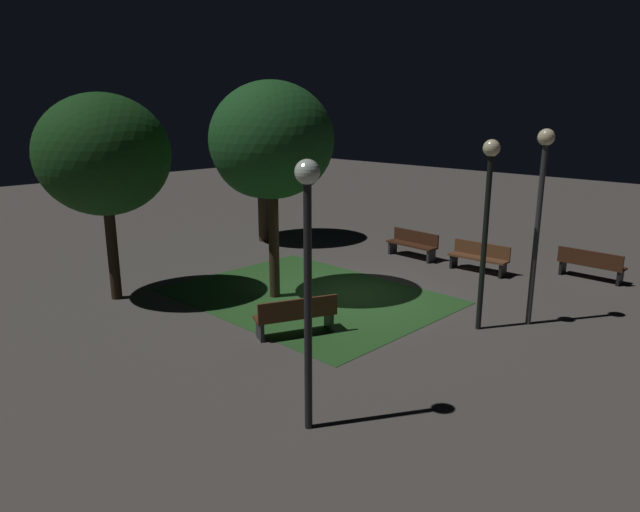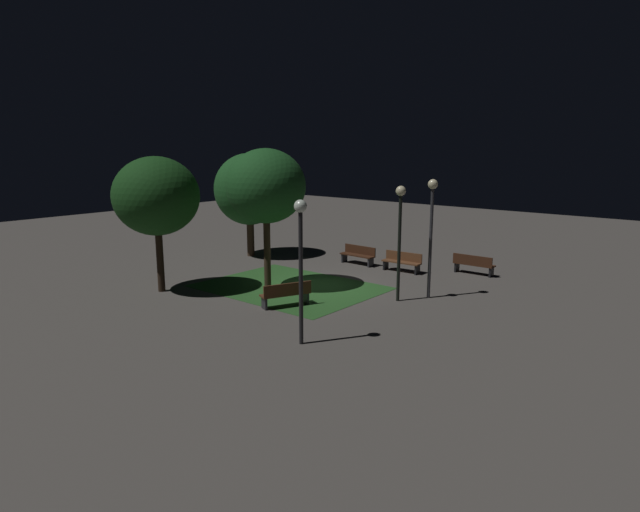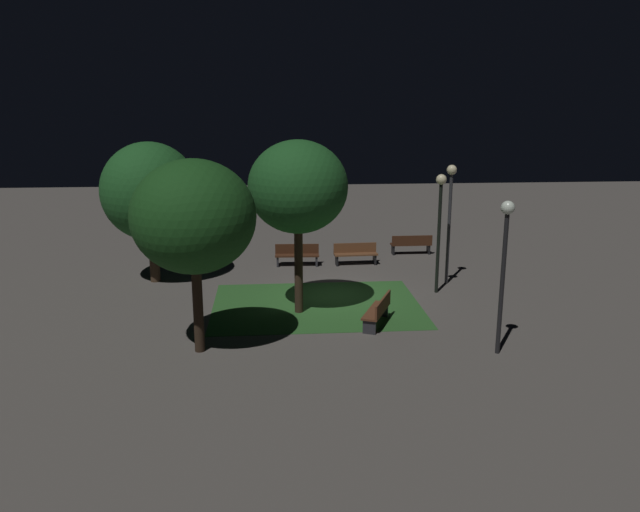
{
  "view_description": "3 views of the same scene",
  "coord_description": "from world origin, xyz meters",
  "px_view_note": "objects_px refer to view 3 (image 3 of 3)",
  "views": [
    {
      "loc": [
        -9.41,
        10.92,
        4.83
      ],
      "look_at": [
        0.91,
        0.47,
        0.98
      ],
      "focal_mm": 31.84,
      "sensor_mm": 36.0,
      "label": 1
    },
    {
      "loc": [
        -13.62,
        16.48,
        5.61
      ],
      "look_at": [
        0.56,
        -0.58,
        1.06
      ],
      "focal_mm": 30.51,
      "sensor_mm": 36.0,
      "label": 2
    },
    {
      "loc": [
        2.29,
        20.63,
        6.58
      ],
      "look_at": [
        0.56,
        -0.56,
        1.3
      ],
      "focal_mm": 34.87,
      "sensor_mm": 36.0,
      "label": 3
    }
  ],
  "objects_px": {
    "tree_tall_center": "(298,188)",
    "lamp_post_plaza_east": "(440,212)",
    "bench_lawn_edge": "(297,254)",
    "bench_corner": "(379,310)",
    "tree_lawn_side": "(150,192)",
    "lamp_post_plaza_west": "(450,204)",
    "bench_front_left": "(411,244)",
    "tree_back_right": "(194,217)",
    "bench_near_trees": "(355,253)",
    "lamp_post_near_wall": "(505,250)"
  },
  "relations": [
    {
      "from": "bench_front_left",
      "to": "bench_near_trees",
      "type": "bearing_deg",
      "value": 29.26
    },
    {
      "from": "bench_lawn_edge",
      "to": "tree_lawn_side",
      "type": "height_order",
      "value": "tree_lawn_side"
    },
    {
      "from": "bench_front_left",
      "to": "tree_back_right",
      "type": "bearing_deg",
      "value": 51.78
    },
    {
      "from": "lamp_post_plaza_east",
      "to": "lamp_post_near_wall",
      "type": "distance_m",
      "value": 5.54
    },
    {
      "from": "bench_front_left",
      "to": "tree_tall_center",
      "type": "height_order",
      "value": "tree_tall_center"
    },
    {
      "from": "tree_back_right",
      "to": "lamp_post_plaza_west",
      "type": "height_order",
      "value": "tree_back_right"
    },
    {
      "from": "bench_corner",
      "to": "bench_front_left",
      "type": "relative_size",
      "value": 1.02
    },
    {
      "from": "bench_front_left",
      "to": "tree_lawn_side",
      "type": "height_order",
      "value": "tree_lawn_side"
    },
    {
      "from": "lamp_post_plaza_west",
      "to": "bench_near_trees",
      "type": "bearing_deg",
      "value": -45.52
    },
    {
      "from": "tree_tall_center",
      "to": "bench_lawn_edge",
      "type": "bearing_deg",
      "value": -92.01
    },
    {
      "from": "tree_tall_center",
      "to": "lamp_post_plaza_east",
      "type": "relative_size",
      "value": 1.31
    },
    {
      "from": "bench_front_left",
      "to": "lamp_post_plaza_west",
      "type": "height_order",
      "value": "lamp_post_plaza_west"
    },
    {
      "from": "bench_near_trees",
      "to": "lamp_post_near_wall",
      "type": "relative_size",
      "value": 0.44
    },
    {
      "from": "tree_tall_center",
      "to": "lamp_post_plaza_west",
      "type": "bearing_deg",
      "value": -153.44
    },
    {
      "from": "bench_corner",
      "to": "tree_tall_center",
      "type": "distance_m",
      "value": 4.48
    },
    {
      "from": "lamp_post_plaza_west",
      "to": "bench_corner",
      "type": "bearing_deg",
      "value": 52.02
    },
    {
      "from": "bench_near_trees",
      "to": "tree_lawn_side",
      "type": "bearing_deg",
      "value": 13.46
    },
    {
      "from": "tree_back_right",
      "to": "lamp_post_plaza_west",
      "type": "xyz_separation_m",
      "value": [
        -8.48,
        -5.82,
        -0.69
      ]
    },
    {
      "from": "bench_lawn_edge",
      "to": "bench_front_left",
      "type": "bearing_deg",
      "value": -163.57
    },
    {
      "from": "lamp_post_plaza_east",
      "to": "bench_front_left",
      "type": "bearing_deg",
      "value": -93.73
    },
    {
      "from": "bench_front_left",
      "to": "tree_back_right",
      "type": "distance_m",
      "value": 13.61
    },
    {
      "from": "bench_lawn_edge",
      "to": "lamp_post_plaza_west",
      "type": "height_order",
      "value": "lamp_post_plaza_west"
    },
    {
      "from": "bench_near_trees",
      "to": "bench_lawn_edge",
      "type": "distance_m",
      "value": 2.43
    },
    {
      "from": "tree_lawn_side",
      "to": "tree_back_right",
      "type": "relative_size",
      "value": 1.0
    },
    {
      "from": "tree_tall_center",
      "to": "lamp_post_near_wall",
      "type": "bearing_deg",
      "value": 143.69
    },
    {
      "from": "bench_near_trees",
      "to": "bench_front_left",
      "type": "bearing_deg",
      "value": -150.74
    },
    {
      "from": "tree_tall_center",
      "to": "lamp_post_plaza_west",
      "type": "relative_size",
      "value": 1.25
    },
    {
      "from": "tree_tall_center",
      "to": "lamp_post_plaza_west",
      "type": "distance_m",
      "value": 6.39
    },
    {
      "from": "bench_near_trees",
      "to": "tree_back_right",
      "type": "xyz_separation_m",
      "value": [
        5.48,
        8.87,
        3.21
      ]
    },
    {
      "from": "lamp_post_plaza_east",
      "to": "lamp_post_near_wall",
      "type": "bearing_deg",
      "value": 92.07
    },
    {
      "from": "lamp_post_plaza_east",
      "to": "tree_back_right",
      "type": "bearing_deg",
      "value": 31.24
    },
    {
      "from": "bench_lawn_edge",
      "to": "lamp_post_near_wall",
      "type": "height_order",
      "value": "lamp_post_near_wall"
    },
    {
      "from": "bench_lawn_edge",
      "to": "lamp_post_near_wall",
      "type": "relative_size",
      "value": 0.44
    },
    {
      "from": "lamp_post_plaza_east",
      "to": "bench_lawn_edge",
      "type": "bearing_deg",
      "value": -40.95
    },
    {
      "from": "lamp_post_plaza_east",
      "to": "bench_near_trees",
      "type": "bearing_deg",
      "value": -60.57
    },
    {
      "from": "tree_lawn_side",
      "to": "lamp_post_plaza_east",
      "type": "bearing_deg",
      "value": 167.55
    },
    {
      "from": "bench_lawn_edge",
      "to": "lamp_post_plaza_west",
      "type": "relative_size",
      "value": 0.41
    },
    {
      "from": "bench_lawn_edge",
      "to": "lamp_post_plaza_east",
      "type": "relative_size",
      "value": 0.43
    },
    {
      "from": "tree_lawn_side",
      "to": "bench_corner",
      "type": "bearing_deg",
      "value": 144.49
    },
    {
      "from": "bench_corner",
      "to": "lamp_post_near_wall",
      "type": "xyz_separation_m",
      "value": [
        -2.83,
        2.39,
        2.37
      ]
    },
    {
      "from": "tree_tall_center",
      "to": "bench_front_left",
      "type": "bearing_deg",
      "value": -125.86
    },
    {
      "from": "bench_near_trees",
      "to": "tree_tall_center",
      "type": "bearing_deg",
      "value": 65.82
    },
    {
      "from": "bench_near_trees",
      "to": "lamp_post_plaza_east",
      "type": "xyz_separation_m",
      "value": [
        -2.33,
        4.14,
        2.4
      ]
    },
    {
      "from": "bench_lawn_edge",
      "to": "lamp_post_near_wall",
      "type": "distance_m",
      "value": 11.13
    },
    {
      "from": "bench_corner",
      "to": "tree_back_right",
      "type": "height_order",
      "value": "tree_back_right"
    },
    {
      "from": "bench_corner",
      "to": "lamp_post_near_wall",
      "type": "distance_m",
      "value": 4.4
    },
    {
      "from": "bench_corner",
      "to": "tree_lawn_side",
      "type": "bearing_deg",
      "value": -35.51
    },
    {
      "from": "bench_front_left",
      "to": "lamp_post_near_wall",
      "type": "distance_m",
      "value": 11.44
    },
    {
      "from": "bench_corner",
      "to": "tree_lawn_side",
      "type": "height_order",
      "value": "tree_lawn_side"
    },
    {
      "from": "bench_lawn_edge",
      "to": "lamp_post_plaza_west",
      "type": "xyz_separation_m",
      "value": [
        -5.43,
        3.06,
        2.53
      ]
    }
  ]
}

